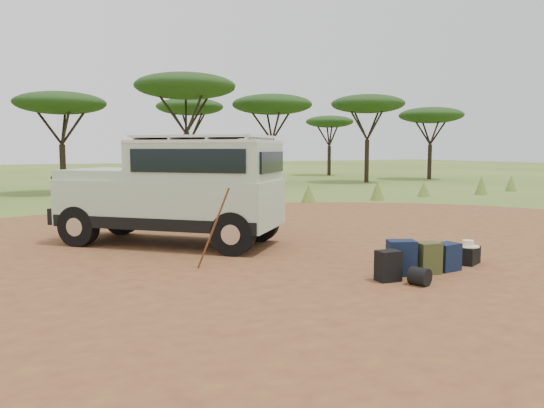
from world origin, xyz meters
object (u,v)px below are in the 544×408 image
backpack_navy (401,258)px  safari_vehicle (177,192)px  backpack_black (388,266)px  backpack_olive (428,258)px  hard_case (468,255)px  walking_staff (213,229)px  duffel_navy (446,257)px

backpack_navy → safari_vehicle: bearing=143.4°
backpack_black → backpack_olive: bearing=10.0°
hard_case → walking_staff: bearing=133.6°
walking_staff → hard_case: (4.31, -1.91, -0.56)m
backpack_black → backpack_olive: 0.93m
walking_staff → hard_case: bearing=-86.0°
backpack_black → safari_vehicle: bearing=118.1°
duffel_navy → walking_staff: bearing=145.0°
backpack_olive → safari_vehicle: bearing=129.6°
backpack_navy → walking_staff: bearing=169.1°
backpack_black → walking_staff: bearing=141.0°
backpack_navy → hard_case: 1.71m
backpack_olive → walking_staff: bearing=154.2°
safari_vehicle → walking_staff: (-0.23, -2.67, -0.44)m
backpack_olive → hard_case: (1.23, 0.23, -0.11)m
walking_staff → backpack_black: size_ratio=3.07×
hard_case → backpack_black: bearing=164.9°
backpack_black → backpack_navy: bearing=30.6°
duffel_navy → hard_case: duffel_navy is taller
walking_staff → hard_case: walking_staff is taller
backpack_olive → hard_case: backpack_olive is taller
backpack_olive → hard_case: 1.26m
walking_staff → duffel_navy: (3.54, -2.10, -0.48)m
backpack_black → hard_case: size_ratio=1.08×
safari_vehicle → backpack_olive: bearing=-14.4°
walking_staff → backpack_olive: size_ratio=2.83×
walking_staff → backpack_black: 3.10m
backpack_black → backpack_olive: backpack_olive is taller
safari_vehicle → duffel_navy: size_ratio=9.90×
backpack_olive → hard_case: bearing=19.6°
hard_case → duffel_navy: bearing=171.9°
duffel_navy → hard_case: size_ratio=1.05×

